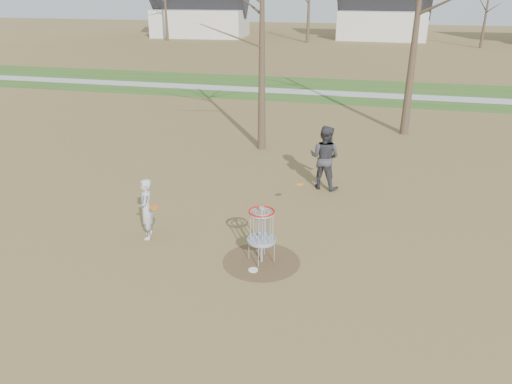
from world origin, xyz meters
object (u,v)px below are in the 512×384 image
player_throwing (325,157)px  disc_golf_basket (262,226)px  player_standing (146,209)px  disc_grounded (253,270)px

player_throwing → disc_golf_basket: bearing=94.8°
player_standing → player_throwing: 5.92m
player_throwing → disc_grounded: 5.54m
player_throwing → disc_golf_basket: player_throwing is taller
disc_grounded → player_throwing: bearing=80.1°
player_standing → disc_grounded: 3.22m
player_throwing → disc_grounded: (-0.93, -5.37, -0.99)m
player_standing → player_throwing: (3.92, 4.43, 0.23)m
disc_golf_basket → player_throwing: bearing=80.3°
player_standing → disc_grounded: size_ratio=7.11×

